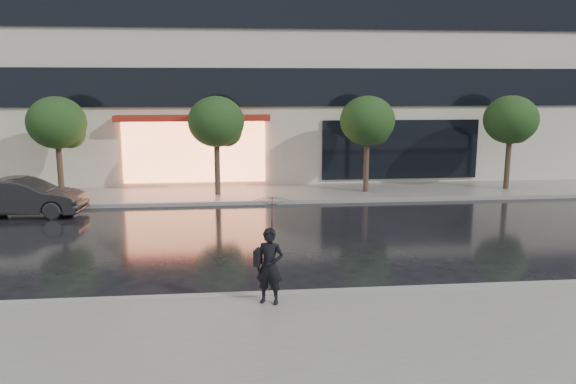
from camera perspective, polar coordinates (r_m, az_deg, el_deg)
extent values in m
plane|color=black|center=(13.10, 5.29, -8.89)|extent=(120.00, 120.00, 0.00)
cube|color=slate|center=(10.15, 8.91, -14.70)|extent=(60.00, 4.50, 0.12)
cube|color=slate|center=(22.89, 0.41, -0.11)|extent=(60.00, 3.50, 0.12)
cube|color=gray|center=(12.16, 6.21, -10.15)|extent=(60.00, 0.25, 0.14)
cube|color=gray|center=(21.19, 0.92, -0.98)|extent=(60.00, 0.25, 0.14)
cube|color=black|center=(24.16, -0.01, 10.59)|extent=(28.00, 0.12, 1.60)
cube|color=black|center=(24.35, -0.01, 18.14)|extent=(28.00, 0.12, 1.60)
cube|color=#FF8C59|center=(24.23, -9.49, 4.04)|extent=(6.00, 0.10, 2.60)
cube|color=maroon|center=(23.77, -9.65, 7.42)|extent=(6.40, 0.70, 0.25)
cube|color=black|center=(25.31, 11.35, 4.26)|extent=(7.00, 0.10, 2.60)
cylinder|color=#33261C|center=(23.29, -22.12, 1.87)|extent=(0.22, 0.22, 2.20)
ellipsoid|color=black|center=(23.10, -22.46, 6.53)|extent=(2.20, 2.20, 1.98)
sphere|color=black|center=(23.20, -21.30, 5.64)|extent=(1.20, 1.20, 1.20)
cylinder|color=#33261C|center=(22.35, -7.19, 2.24)|extent=(0.22, 0.22, 2.20)
ellipsoid|color=black|center=(22.15, -7.31, 7.11)|extent=(2.20, 2.20, 1.98)
sphere|color=black|center=(22.37, -6.24, 6.14)|extent=(1.20, 1.20, 1.20)
cylinder|color=#33261C|center=(22.99, 7.94, 2.46)|extent=(0.22, 0.22, 2.20)
ellipsoid|color=black|center=(22.79, 8.07, 7.19)|extent=(2.20, 2.20, 1.98)
sphere|color=black|center=(23.11, 8.89, 6.23)|extent=(1.20, 1.20, 1.20)
cylinder|color=#33261C|center=(25.09, 21.39, 2.52)|extent=(0.22, 0.22, 2.20)
ellipsoid|color=black|center=(24.91, 21.70, 6.84)|extent=(2.20, 2.20, 1.98)
sphere|color=black|center=(25.30, 22.23, 5.94)|extent=(1.20, 1.20, 1.20)
imported|color=black|center=(21.06, -25.21, -0.49)|extent=(4.03, 1.63, 1.30)
imported|color=black|center=(11.19, -1.88, -7.54)|extent=(0.65, 0.54, 1.53)
imported|color=#34091E|center=(10.90, -1.65, -2.47)|extent=(1.15, 1.16, 0.81)
cylinder|color=black|center=(11.01, -1.64, -4.79)|extent=(0.02, 0.02, 0.77)
cube|color=black|center=(11.15, -3.07, -6.62)|extent=(0.20, 0.30, 0.33)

